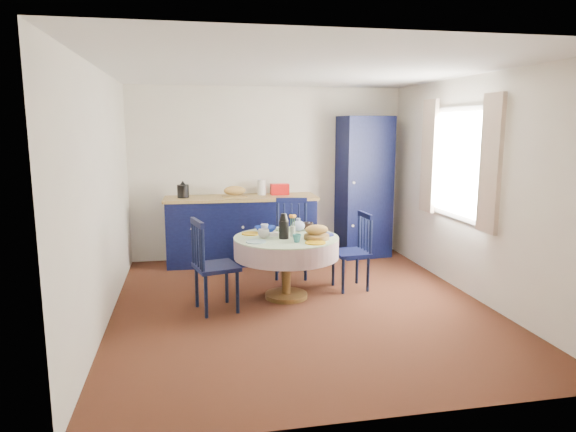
{
  "coord_description": "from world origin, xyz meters",
  "views": [
    {
      "loc": [
        -1.17,
        -5.23,
        1.94
      ],
      "look_at": [
        -0.11,
        0.2,
        0.97
      ],
      "focal_mm": 32.0,
      "sensor_mm": 36.0,
      "label": 1
    }
  ],
  "objects_px": {
    "chair_right": "(354,251)",
    "kitchen_counter": "(241,229)",
    "chair_far": "(291,237)",
    "mug_d": "(265,228)",
    "chair_left": "(212,265)",
    "pantry_cabinet": "(364,187)",
    "dining_table": "(287,247)",
    "mug_c": "(308,226)",
    "cobalt_bowl": "(265,229)",
    "mug_a": "(264,234)",
    "mug_b": "(297,238)"
  },
  "relations": [
    {
      "from": "chair_right",
      "to": "kitchen_counter",
      "type": "bearing_deg",
      "value": -145.14
    },
    {
      "from": "chair_far",
      "to": "mug_d",
      "type": "distance_m",
      "value": 0.7
    },
    {
      "from": "chair_left",
      "to": "mug_d",
      "type": "distance_m",
      "value": 0.93
    },
    {
      "from": "pantry_cabinet",
      "to": "chair_left",
      "type": "xyz_separation_m",
      "value": [
        -2.35,
        -1.96,
        -0.54
      ]
    },
    {
      "from": "kitchen_counter",
      "to": "chair_right",
      "type": "relative_size",
      "value": 2.35
    },
    {
      "from": "dining_table",
      "to": "chair_right",
      "type": "bearing_deg",
      "value": 12.15
    },
    {
      "from": "kitchen_counter",
      "to": "mug_c",
      "type": "relative_size",
      "value": 17.61
    },
    {
      "from": "kitchen_counter",
      "to": "cobalt_bowl",
      "type": "xyz_separation_m",
      "value": [
        0.14,
        -1.36,
        0.25
      ]
    },
    {
      "from": "kitchen_counter",
      "to": "cobalt_bowl",
      "type": "bearing_deg",
      "value": -81.72
    },
    {
      "from": "chair_left",
      "to": "cobalt_bowl",
      "type": "distance_m",
      "value": 0.89
    },
    {
      "from": "chair_far",
      "to": "kitchen_counter",
      "type": "bearing_deg",
      "value": 137.2
    },
    {
      "from": "pantry_cabinet",
      "to": "mug_a",
      "type": "distance_m",
      "value": 2.48
    },
    {
      "from": "mug_b",
      "to": "chair_left",
      "type": "bearing_deg",
      "value": 178.4
    },
    {
      "from": "dining_table",
      "to": "cobalt_bowl",
      "type": "relative_size",
      "value": 4.59
    },
    {
      "from": "chair_left",
      "to": "mug_d",
      "type": "xyz_separation_m",
      "value": [
        0.65,
        0.62,
        0.25
      ]
    },
    {
      "from": "mug_c",
      "to": "mug_d",
      "type": "relative_size",
      "value": 1.35
    },
    {
      "from": "chair_right",
      "to": "pantry_cabinet",
      "type": "bearing_deg",
      "value": 152.81
    },
    {
      "from": "mug_b",
      "to": "mug_c",
      "type": "distance_m",
      "value": 0.65
    },
    {
      "from": "dining_table",
      "to": "mug_c",
      "type": "bearing_deg",
      "value": 43.52
    },
    {
      "from": "mug_a",
      "to": "mug_c",
      "type": "bearing_deg",
      "value": 28.26
    },
    {
      "from": "mug_a",
      "to": "mug_c",
      "type": "xyz_separation_m",
      "value": [
        0.58,
        0.31,
        -0.0
      ]
    },
    {
      "from": "kitchen_counter",
      "to": "mug_c",
      "type": "bearing_deg",
      "value": -61.87
    },
    {
      "from": "chair_left",
      "to": "chair_far",
      "type": "relative_size",
      "value": 0.98
    },
    {
      "from": "mug_d",
      "to": "mug_b",
      "type": "bearing_deg",
      "value": -68.51
    },
    {
      "from": "pantry_cabinet",
      "to": "mug_d",
      "type": "xyz_separation_m",
      "value": [
        -1.7,
        -1.35,
        -0.29
      ]
    },
    {
      "from": "mug_a",
      "to": "chair_far",
      "type": "bearing_deg",
      "value": 60.46
    },
    {
      "from": "chair_left",
      "to": "chair_far",
      "type": "xyz_separation_m",
      "value": [
        1.07,
        1.12,
        0.01
      ]
    },
    {
      "from": "mug_c",
      "to": "cobalt_bowl",
      "type": "bearing_deg",
      "value": -179.6
    },
    {
      "from": "chair_left",
      "to": "mug_d",
      "type": "bearing_deg",
      "value": -60.27
    },
    {
      "from": "chair_left",
      "to": "mug_a",
      "type": "relative_size",
      "value": 7.95
    },
    {
      "from": "mug_c",
      "to": "mug_d",
      "type": "distance_m",
      "value": 0.52
    },
    {
      "from": "kitchen_counter",
      "to": "chair_left",
      "type": "height_order",
      "value": "kitchen_counter"
    },
    {
      "from": "pantry_cabinet",
      "to": "mug_b",
      "type": "distance_m",
      "value": 2.48
    },
    {
      "from": "kitchen_counter",
      "to": "dining_table",
      "type": "xyz_separation_m",
      "value": [
        0.34,
        -1.66,
        0.1
      ]
    },
    {
      "from": "dining_table",
      "to": "mug_b",
      "type": "height_order",
      "value": "dining_table"
    },
    {
      "from": "chair_left",
      "to": "mug_a",
      "type": "bearing_deg",
      "value": -80.61
    },
    {
      "from": "kitchen_counter",
      "to": "chair_left",
      "type": "bearing_deg",
      "value": -102.51
    },
    {
      "from": "chair_right",
      "to": "mug_b",
      "type": "height_order",
      "value": "chair_right"
    },
    {
      "from": "dining_table",
      "to": "chair_far",
      "type": "height_order",
      "value": "chair_far"
    },
    {
      "from": "dining_table",
      "to": "chair_right",
      "type": "xyz_separation_m",
      "value": [
        0.85,
        0.18,
        -0.13
      ]
    },
    {
      "from": "mug_c",
      "to": "chair_left",
      "type": "bearing_deg",
      "value": -154.23
    },
    {
      "from": "chair_left",
      "to": "mug_a",
      "type": "xyz_separation_m",
      "value": [
        0.58,
        0.25,
        0.26
      ]
    },
    {
      "from": "pantry_cabinet",
      "to": "mug_c",
      "type": "relative_size",
      "value": 16.92
    },
    {
      "from": "dining_table",
      "to": "mug_b",
      "type": "distance_m",
      "value": 0.33
    },
    {
      "from": "mug_b",
      "to": "cobalt_bowl",
      "type": "xyz_separation_m",
      "value": [
        -0.25,
        0.59,
        -0.01
      ]
    },
    {
      "from": "kitchen_counter",
      "to": "chair_left",
      "type": "xyz_separation_m",
      "value": [
        -0.51,
        -1.92,
        0.01
      ]
    },
    {
      "from": "cobalt_bowl",
      "to": "chair_far",
      "type": "bearing_deg",
      "value": 52.77
    },
    {
      "from": "dining_table",
      "to": "mug_c",
      "type": "relative_size",
      "value": 9.6
    },
    {
      "from": "chair_left",
      "to": "mug_b",
      "type": "distance_m",
      "value": 0.94
    },
    {
      "from": "pantry_cabinet",
      "to": "chair_right",
      "type": "distance_m",
      "value": 1.75
    }
  ]
}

